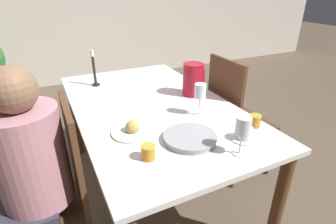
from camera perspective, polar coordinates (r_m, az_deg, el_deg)
The scene contains 14 objects.
ground_plane at distance 2.16m, azimuth -3.06°, elevation -16.23°, with size 20.00×20.00×0.00m, color brown.
dining_table at distance 1.80m, azimuth -3.53°, elevation -0.99°, with size 0.98×1.68×0.73m.
chair_person_side at distance 1.46m, azimuth -23.14°, elevation -16.47°, with size 0.42×0.42×0.99m.
chair_opposite at distance 2.12m, azimuth 14.17°, elevation -1.06°, with size 0.42×0.42×0.99m.
person_seated at distance 1.34m, azimuth -28.55°, elevation -11.54°, with size 0.39×0.41×1.19m.
red_pitcher at distance 1.88m, azimuth 5.45°, elevation 7.10°, with size 0.17×0.15×0.23m.
wine_glass_water at distance 1.56m, azimuth 7.02°, elevation 4.28°, with size 0.07×0.07×0.20m.
wine_glass_juice at distance 1.22m, azimuth 15.99°, elevation -3.34°, with size 0.07×0.07×0.19m.
teacup_near_person at distance 1.40m, azimuth 16.34°, elevation -4.69°, with size 0.14×0.14×0.07m.
serving_tray at distance 1.35m, azimuth 4.74°, elevation -5.63°, with size 0.28×0.28×0.03m.
bread_plate at distance 1.42m, azimuth -7.68°, elevation -3.90°, with size 0.23×0.23×0.08m.
jam_jar_amber at distance 1.20m, azimuth -4.35°, elevation -8.56°, with size 0.07×0.07×0.07m.
jam_jar_red at distance 1.54m, azimuth 18.38°, elevation -1.73°, with size 0.07×0.07×0.07m.
candlestick_tall at distance 2.13m, azimuth -15.71°, elevation 8.29°, with size 0.06×0.06×0.28m.
Camera 1 is at (-0.60, -1.49, 1.45)m, focal length 28.00 mm.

